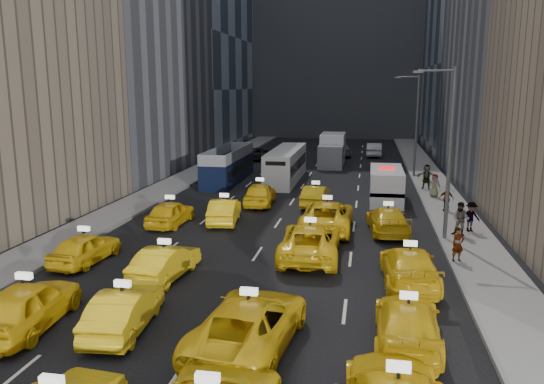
% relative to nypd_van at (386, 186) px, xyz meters
% --- Properties ---
extents(ground, '(160.00, 160.00, 0.00)m').
position_rel_nypd_van_xyz_m(ground, '(-6.51, -21.33, -1.13)').
color(ground, black).
rests_on(ground, ground).
extents(sidewalk_west, '(3.00, 90.00, 0.15)m').
position_rel_nypd_van_xyz_m(sidewalk_west, '(-17.01, 3.67, -1.06)').
color(sidewalk_west, gray).
rests_on(sidewalk_west, ground).
extents(sidewalk_east, '(3.00, 90.00, 0.15)m').
position_rel_nypd_van_xyz_m(sidewalk_east, '(3.99, 3.67, -1.06)').
color(sidewalk_east, gray).
rests_on(sidewalk_east, ground).
extents(curb_west, '(0.15, 90.00, 0.18)m').
position_rel_nypd_van_xyz_m(curb_west, '(-15.56, 3.67, -1.04)').
color(curb_west, slate).
rests_on(curb_west, ground).
extents(curb_east, '(0.15, 90.00, 0.18)m').
position_rel_nypd_van_xyz_m(curb_east, '(2.54, 3.67, -1.04)').
color(curb_east, slate).
rests_on(curb_east, ground).
extents(building_backdrop, '(30.00, 12.00, 40.00)m').
position_rel_nypd_van_xyz_m(building_backdrop, '(-6.51, 50.67, 18.87)').
color(building_backdrop, slate).
rests_on(building_backdrop, ground).
extents(streetlight_near, '(2.15, 0.22, 9.00)m').
position_rel_nypd_van_xyz_m(streetlight_near, '(2.67, -9.33, 3.79)').
color(streetlight_near, '#595B60').
rests_on(streetlight_near, ground).
extents(streetlight_far, '(2.15, 0.22, 9.00)m').
position_rel_nypd_van_xyz_m(streetlight_far, '(2.67, 10.67, 3.79)').
color(streetlight_far, '#595B60').
rests_on(streetlight_far, ground).
extents(taxi_4, '(2.31, 4.98, 1.65)m').
position_rel_nypd_van_xyz_m(taxi_4, '(-12.48, -22.62, -0.31)').
color(taxi_4, yellow).
rests_on(taxi_4, ground).
extents(taxi_5, '(1.91, 4.46, 1.43)m').
position_rel_nypd_van_xyz_m(taxi_5, '(-9.22, -22.16, -0.42)').
color(taxi_5, yellow).
rests_on(taxi_5, ground).
extents(taxi_6, '(3.30, 6.11, 1.63)m').
position_rel_nypd_van_xyz_m(taxi_6, '(-4.84, -22.56, -0.32)').
color(taxi_6, yellow).
rests_on(taxi_6, ground).
extents(taxi_7, '(2.16, 5.01, 1.44)m').
position_rel_nypd_van_xyz_m(taxi_7, '(0.03, -21.54, -0.41)').
color(taxi_7, yellow).
rests_on(taxi_7, ground).
extents(taxi_8, '(1.97, 4.26, 1.41)m').
position_rel_nypd_van_xyz_m(taxi_8, '(-14.08, -16.02, -0.43)').
color(taxi_8, yellow).
rests_on(taxi_8, ground).
extents(taxi_9, '(1.88, 4.42, 1.42)m').
position_rel_nypd_van_xyz_m(taxi_9, '(-9.68, -17.29, -0.42)').
color(taxi_9, yellow).
rests_on(taxi_9, ground).
extents(taxi_10, '(2.91, 5.98, 1.64)m').
position_rel_nypd_van_xyz_m(taxi_10, '(-3.93, -13.41, -0.31)').
color(taxi_10, yellow).
rests_on(taxi_10, ground).
extents(taxi_11, '(2.40, 5.38, 1.53)m').
position_rel_nypd_van_xyz_m(taxi_11, '(0.46, -16.15, -0.37)').
color(taxi_11, yellow).
rests_on(taxi_11, ground).
extents(taxi_12, '(1.90, 4.36, 1.46)m').
position_rel_nypd_van_xyz_m(taxi_12, '(-12.65, -8.89, -0.40)').
color(taxi_12, yellow).
rests_on(taxi_12, ground).
extents(taxi_13, '(2.13, 4.60, 1.46)m').
position_rel_nypd_van_xyz_m(taxi_13, '(-9.68, -7.78, -0.40)').
color(taxi_13, yellow).
rests_on(taxi_13, ground).
extents(taxi_14, '(2.78, 6.03, 1.67)m').
position_rel_nypd_van_xyz_m(taxi_14, '(-3.52, -8.34, -0.30)').
color(taxi_14, yellow).
rests_on(taxi_14, ground).
extents(taxi_15, '(2.53, 5.16, 1.45)m').
position_rel_nypd_van_xyz_m(taxi_15, '(-0.14, -8.33, -0.41)').
color(taxi_15, yellow).
rests_on(taxi_15, ground).
extents(taxi_16, '(2.05, 4.69, 1.57)m').
position_rel_nypd_van_xyz_m(taxi_16, '(-8.54, -2.72, -0.35)').
color(taxi_16, yellow).
rests_on(taxi_16, ground).
extents(taxi_17, '(1.73, 4.32, 1.40)m').
position_rel_nypd_van_xyz_m(taxi_17, '(-4.76, -2.33, -0.43)').
color(taxi_17, yellow).
rests_on(taxi_17, ground).
extents(nypd_van, '(2.69, 5.98, 2.50)m').
position_rel_nypd_van_xyz_m(nypd_van, '(0.00, 0.00, 0.00)').
color(nypd_van, silver).
rests_on(nypd_van, ground).
extents(double_decker, '(3.04, 9.95, 2.85)m').
position_rel_nypd_van_xyz_m(double_decker, '(-13.02, 5.72, 0.27)').
color(double_decker, black).
rests_on(double_decker, ground).
extents(city_bus, '(3.29, 10.81, 2.75)m').
position_rel_nypd_van_xyz_m(city_bus, '(-8.22, 6.95, 0.23)').
color(city_bus, silver).
rests_on(city_bus, ground).
extents(box_truck, '(2.64, 7.07, 3.19)m').
position_rel_nypd_van_xyz_m(box_truck, '(-4.93, 16.62, 0.44)').
color(box_truck, white).
rests_on(box_truck, ground).
extents(misc_car_0, '(1.61, 4.26, 1.39)m').
position_rel_nypd_van_xyz_m(misc_car_0, '(0.06, 7.34, -0.44)').
color(misc_car_0, '#B8BAC0').
rests_on(misc_car_0, ground).
extents(misc_car_1, '(2.73, 4.99, 1.33)m').
position_rel_nypd_van_xyz_m(misc_car_1, '(-13.26, 19.51, -0.47)').
color(misc_car_1, black).
rests_on(misc_car_1, ground).
extents(misc_car_2, '(2.23, 4.89, 1.39)m').
position_rel_nypd_van_xyz_m(misc_car_2, '(-4.19, 24.11, -0.44)').
color(misc_car_2, gray).
rests_on(misc_car_2, ground).
extents(misc_car_3, '(1.64, 4.00, 1.36)m').
position_rel_nypd_van_xyz_m(misc_car_3, '(-9.68, 24.41, -0.45)').
color(misc_car_3, black).
rests_on(misc_car_3, ground).
extents(misc_car_4, '(1.73, 4.83, 1.58)m').
position_rel_nypd_van_xyz_m(misc_car_4, '(-0.61, 24.53, -0.34)').
color(misc_car_4, '#AFB2B7').
rests_on(misc_car_4, ground).
extents(pedestrian_0, '(0.68, 0.57, 1.60)m').
position_rel_nypd_van_xyz_m(pedestrian_0, '(2.82, -13.19, -0.18)').
color(pedestrian_0, gray).
rests_on(pedestrian_0, sidewalk_east).
extents(pedestrian_1, '(1.01, 0.78, 1.83)m').
position_rel_nypd_van_xyz_m(pedestrian_1, '(3.65, -8.76, -0.07)').
color(pedestrian_1, gray).
rests_on(pedestrian_1, sidewalk_east).
extents(pedestrian_2, '(1.16, 0.82, 1.66)m').
position_rel_nypd_van_xyz_m(pedestrian_2, '(4.35, -7.78, -0.15)').
color(pedestrian_2, gray).
rests_on(pedestrian_2, sidewalk_east).
extents(pedestrian_3, '(1.02, 0.74, 1.59)m').
position_rel_nypd_van_xyz_m(pedestrian_3, '(3.71, -2.93, -0.19)').
color(pedestrian_3, gray).
rests_on(pedestrian_3, sidewalk_east).
extents(pedestrian_4, '(0.86, 0.53, 1.67)m').
position_rel_nypd_van_xyz_m(pedestrian_4, '(3.47, 1.47, -0.15)').
color(pedestrian_4, gray).
rests_on(pedestrian_4, sidewalk_east).
extents(pedestrian_5, '(1.82, 0.72, 1.92)m').
position_rel_nypd_van_xyz_m(pedestrian_5, '(3.22, 4.56, -0.02)').
color(pedestrian_5, gray).
rests_on(pedestrian_5, sidewalk_east).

